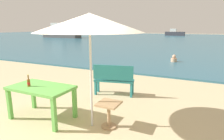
% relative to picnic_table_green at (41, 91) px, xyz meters
% --- Properties ---
extents(ground_plane, '(120.00, 120.00, 0.00)m').
position_rel_picnic_table_green_xyz_m(ground_plane, '(0.84, -0.18, -0.65)').
color(ground_plane, '#C6B287').
extents(sea_water, '(120.00, 50.00, 0.08)m').
position_rel_picnic_table_green_xyz_m(sea_water, '(0.84, 29.82, -0.61)').
color(sea_water, '#2D6075').
rests_on(sea_water, ground_plane).
extents(picnic_table_green, '(1.40, 0.80, 0.76)m').
position_rel_picnic_table_green_xyz_m(picnic_table_green, '(0.00, 0.00, 0.00)').
color(picnic_table_green, '#60B24C').
rests_on(picnic_table_green, ground_plane).
extents(beer_bottle_amber, '(0.07, 0.07, 0.26)m').
position_rel_picnic_table_green_xyz_m(beer_bottle_amber, '(-0.24, -0.11, 0.20)').
color(beer_bottle_amber, brown).
rests_on(beer_bottle_amber, picnic_table_green).
extents(patio_umbrella, '(2.10, 2.10, 2.30)m').
position_rel_picnic_table_green_xyz_m(patio_umbrella, '(1.19, 0.18, 1.47)').
color(patio_umbrella, silver).
rests_on(patio_umbrella, ground_plane).
extents(side_table_wood, '(0.44, 0.44, 0.54)m').
position_rel_picnic_table_green_xyz_m(side_table_wood, '(1.54, 0.28, -0.30)').
color(side_table_wood, tan).
rests_on(side_table_wood, ground_plane).
extents(bench_teal_center, '(1.25, 0.61, 0.95)m').
position_rel_picnic_table_green_xyz_m(bench_teal_center, '(0.82, 2.07, -0.11)').
color(bench_teal_center, '#237275').
rests_on(bench_teal_center, ground_plane).
extents(swimmer_person, '(0.34, 0.34, 0.41)m').
position_rel_picnic_table_green_xyz_m(swimmer_person, '(1.72, 8.40, -0.41)').
color(swimmer_person, tan).
rests_on(swimmer_person, sea_water).
extents(boat_cargo_ship, '(4.17, 1.14, 1.52)m').
position_rel_picnic_table_green_xyz_m(boat_cargo_ship, '(-2.88, 42.62, -0.02)').
color(boat_cargo_ship, '#38383F').
rests_on(boat_cargo_ship, sea_water).
extents(boat_tanker, '(7.23, 1.97, 2.63)m').
position_rel_picnic_table_green_xyz_m(boat_tanker, '(-20.50, 25.57, 0.37)').
color(boat_tanker, '#4C4C4C').
rests_on(boat_tanker, sea_water).
extents(boat_fishing_trawler, '(3.61, 0.98, 1.31)m').
position_rel_picnic_table_green_xyz_m(boat_fishing_trawler, '(-28.10, 34.17, -0.10)').
color(boat_fishing_trawler, navy).
rests_on(boat_fishing_trawler, sea_water).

